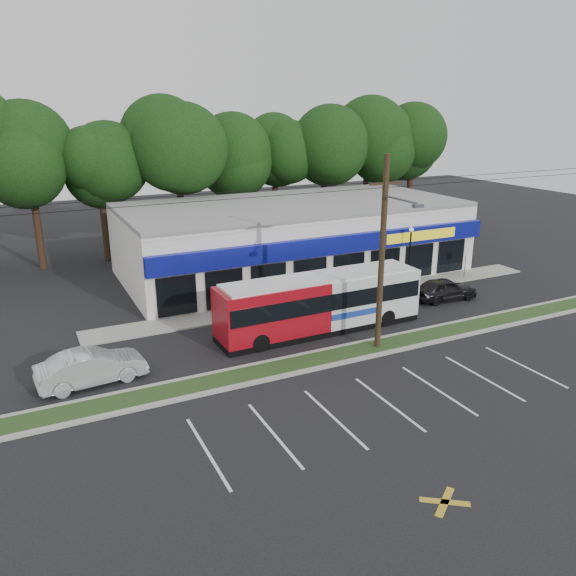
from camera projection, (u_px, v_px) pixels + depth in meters
The scene contains 15 objects.
ground at pixel (338, 367), 27.41m from camera, with size 120.00×120.00×0.00m, color black.
grass_strip at pixel (328, 358), 28.25m from camera, with size 40.00×1.60×0.12m, color #263A18.
curb_south at pixel (336, 364), 27.52m from camera, with size 40.00×0.25×0.14m, color #9E9E93.
curb_north at pixel (319, 351), 28.97m from camera, with size 40.00×0.25×0.14m, color #9E9E93.
sidewalk at pixel (333, 297), 37.18m from camera, with size 32.00×2.20×0.10m, color #9E9E93.
strip_mall at pixel (293, 237), 42.49m from camera, with size 25.00×12.55×5.30m.
utility_pole at pixel (380, 249), 27.72m from camera, with size 50.00×2.77×10.00m.
lamp_post at pixel (410, 250), 38.71m from camera, with size 0.30×0.30×4.25m.
sign_post at pixel (466, 258), 40.96m from camera, with size 0.45×0.10×2.23m.
tree_line at pixel (225, 151), 48.68m from camera, with size 46.76×6.76×11.83m.
metrobus at pixel (320, 302), 31.36m from camera, with size 12.04×2.67×3.23m.
car_dark at pixel (445, 289), 36.66m from camera, with size 1.75×4.35×1.48m, color black.
car_silver at pixel (92, 367), 25.55m from camera, with size 1.68×4.83×1.59m, color #B2B7BB.
pedestrian_a at pixel (408, 290), 36.23m from camera, with size 0.61×0.40×1.67m, color silver.
pedestrian_b at pixel (387, 281), 38.20m from camera, with size 0.77×0.60×1.58m, color beige.
Camera 1 is at (-13.16, -21.26, 12.13)m, focal length 35.00 mm.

